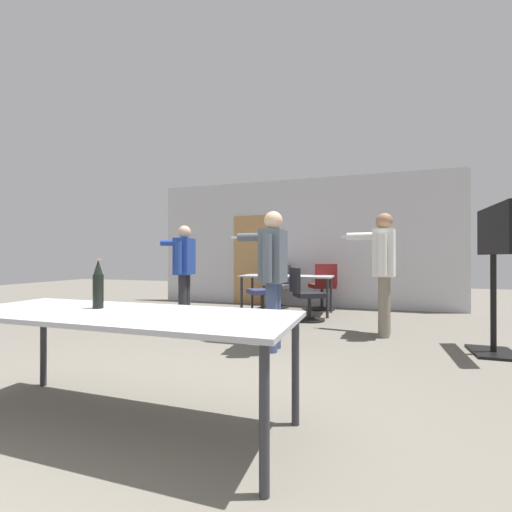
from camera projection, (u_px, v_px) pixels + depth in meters
The scene contains 14 objects.
ground_plane at pixel (88, 454), 1.88m from camera, with size 24.00×24.00×0.00m, color #666056.
back_wall at pixel (298, 243), 7.67m from camera, with size 6.70×0.12×2.83m.
conference_table_near at pixel (121, 320), 2.22m from camera, with size 2.28×0.82×0.73m.
conference_table_far at pixel (287, 279), 6.63m from camera, with size 1.75×0.76×0.73m.
tv_screen at pixel (494, 263), 3.82m from camera, with size 0.44×1.03×1.66m.
person_near_casual at pixel (272, 267), 4.00m from camera, with size 0.76×0.66×1.62m.
person_center_tall at pixel (184, 264), 5.85m from camera, with size 0.84×0.66×1.63m.
person_right_polo at pixel (383, 262), 4.72m from camera, with size 0.77×0.77×1.69m.
office_chair_side_rolled at pixel (266, 293), 6.13m from camera, with size 0.68×0.67×0.93m.
office_chair_far_left at pixel (278, 288), 7.43m from camera, with size 0.53×0.59×0.91m.
office_chair_near_pushed at pixel (305, 296), 5.83m from camera, with size 0.67×0.64×0.90m.
office_chair_mid_tucked at pixel (323, 288), 6.98m from camera, with size 0.63×0.66×0.95m.
beer_bottle at pixel (98, 285), 2.38m from camera, with size 0.07×0.07×0.35m.
drink_cup at pixel (270, 273), 6.63m from camera, with size 0.09×0.09×0.11m.
Camera 1 is at (1.47, -1.50, 1.09)m, focal length 24.00 mm.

